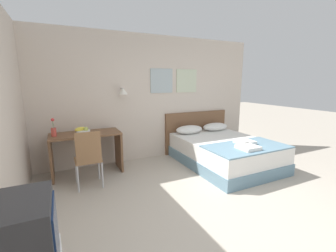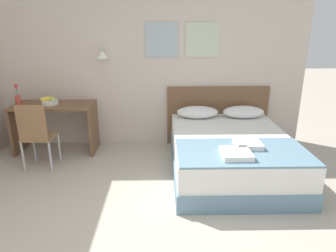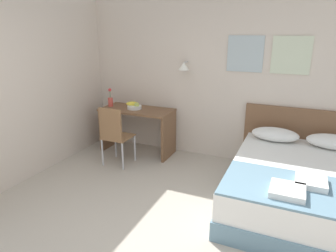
{
  "view_description": "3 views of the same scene",
  "coord_description": "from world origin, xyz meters",
  "px_view_note": "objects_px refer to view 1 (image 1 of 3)",
  "views": [
    {
      "loc": [
        -1.7,
        -1.81,
        1.7
      ],
      "look_at": [
        -0.18,
        1.33,
        1.0
      ],
      "focal_mm": 24.0,
      "sensor_mm": 36.0,
      "label": 1
    },
    {
      "loc": [
        0.35,
        -2.07,
        1.9
      ],
      "look_at": [
        0.42,
        1.39,
        0.75
      ],
      "focal_mm": 32.0,
      "sensor_mm": 36.0,
      "label": 2
    },
    {
      "loc": [
        1.13,
        -1.84,
        2.03
      ],
      "look_at": [
        -0.28,
        1.36,
        0.91
      ],
      "focal_mm": 32.0,
      "sensor_mm": 36.0,
      "label": 3
    }
  ],
  "objects_px": {
    "bed": "(224,152)",
    "pillow_left": "(189,129)",
    "fruit_bowl": "(83,131)",
    "pillow_right": "(215,127)",
    "throw_blanket": "(247,147)",
    "folded_towel_mid_bed": "(248,147)",
    "headboard": "(196,131)",
    "folded_towel_near_foot": "(245,142)",
    "desk": "(86,145)",
    "desk_chair": "(88,156)",
    "television": "(5,246)",
    "flower_vase": "(54,130)"
  },
  "relations": [
    {
      "from": "folded_towel_near_foot",
      "to": "flower_vase",
      "type": "height_order",
      "value": "flower_vase"
    },
    {
      "from": "bed",
      "to": "desk",
      "type": "distance_m",
      "value": 2.71
    },
    {
      "from": "pillow_right",
      "to": "throw_blanket",
      "type": "bearing_deg",
      "value": -104.67
    },
    {
      "from": "pillow_left",
      "to": "folded_towel_mid_bed",
      "type": "height_order",
      "value": "pillow_left"
    },
    {
      "from": "headboard",
      "to": "pillow_right",
      "type": "relative_size",
      "value": 2.58
    },
    {
      "from": "headboard",
      "to": "flower_vase",
      "type": "distance_m",
      "value": 3.14
    },
    {
      "from": "pillow_right",
      "to": "fruit_bowl",
      "type": "height_order",
      "value": "fruit_bowl"
    },
    {
      "from": "headboard",
      "to": "folded_towel_mid_bed",
      "type": "xyz_separation_m",
      "value": [
        -0.11,
        -1.8,
        0.1
      ]
    },
    {
      "from": "desk_chair",
      "to": "fruit_bowl",
      "type": "xyz_separation_m",
      "value": [
        -0.0,
        0.63,
        0.27
      ]
    },
    {
      "from": "throw_blanket",
      "to": "fruit_bowl",
      "type": "relative_size",
      "value": 5.41
    },
    {
      "from": "pillow_right",
      "to": "folded_towel_mid_bed",
      "type": "xyz_separation_m",
      "value": [
        -0.48,
        -1.53,
        -0.04
      ]
    },
    {
      "from": "pillow_left",
      "to": "pillow_right",
      "type": "relative_size",
      "value": 1.0
    },
    {
      "from": "pillow_left",
      "to": "desk",
      "type": "xyz_separation_m",
      "value": [
        -2.22,
        -0.04,
        -0.08
      ]
    },
    {
      "from": "desk",
      "to": "fruit_bowl",
      "type": "distance_m",
      "value": 0.28
    },
    {
      "from": "pillow_left",
      "to": "desk_chair",
      "type": "xyz_separation_m",
      "value": [
        -2.26,
        -0.68,
        -0.07
      ]
    },
    {
      "from": "pillow_right",
      "to": "throw_blanket",
      "type": "xyz_separation_m",
      "value": [
        -0.36,
        -1.39,
        -0.08
      ]
    },
    {
      "from": "headboard",
      "to": "pillow_left",
      "type": "height_order",
      "value": "headboard"
    },
    {
      "from": "headboard",
      "to": "pillow_right",
      "type": "bearing_deg",
      "value": -35.81
    },
    {
      "from": "throw_blanket",
      "to": "flower_vase",
      "type": "xyz_separation_m",
      "value": [
        -3.09,
        1.33,
        0.34
      ]
    },
    {
      "from": "folded_towel_near_foot",
      "to": "folded_towel_mid_bed",
      "type": "distance_m",
      "value": 0.35
    },
    {
      "from": "bed",
      "to": "television",
      "type": "xyz_separation_m",
      "value": [
        -3.27,
        -2.24,
        0.63
      ]
    },
    {
      "from": "throw_blanket",
      "to": "desk",
      "type": "distance_m",
      "value": 2.92
    },
    {
      "from": "headboard",
      "to": "pillow_left",
      "type": "xyz_separation_m",
      "value": [
        -0.36,
        -0.26,
        0.13
      ]
    },
    {
      "from": "folded_towel_near_foot",
      "to": "flower_vase",
      "type": "bearing_deg",
      "value": 159.66
    },
    {
      "from": "fruit_bowl",
      "to": "pillow_right",
      "type": "bearing_deg",
      "value": 1.05
    },
    {
      "from": "fruit_bowl",
      "to": "folded_towel_near_foot",
      "type": "bearing_deg",
      "value": -23.63
    },
    {
      "from": "desk_chair",
      "to": "television",
      "type": "xyz_separation_m",
      "value": [
        -0.64,
        -2.35,
        0.35
      ]
    },
    {
      "from": "folded_towel_mid_bed",
      "to": "fruit_bowl",
      "type": "distance_m",
      "value": 2.93
    },
    {
      "from": "folded_towel_mid_bed",
      "to": "fruit_bowl",
      "type": "bearing_deg",
      "value": 149.55
    },
    {
      "from": "pillow_left",
      "to": "headboard",
      "type": "bearing_deg",
      "value": 35.81
    },
    {
      "from": "folded_towel_near_foot",
      "to": "fruit_bowl",
      "type": "bearing_deg",
      "value": 156.37
    },
    {
      "from": "desk",
      "to": "flower_vase",
      "type": "distance_m",
      "value": 0.61
    },
    {
      "from": "headboard",
      "to": "throw_blanket",
      "type": "height_order",
      "value": "headboard"
    },
    {
      "from": "throw_blanket",
      "to": "desk",
      "type": "xyz_separation_m",
      "value": [
        -2.59,
        1.34,
        -0.0
      ]
    },
    {
      "from": "pillow_left",
      "to": "folded_towel_mid_bed",
      "type": "xyz_separation_m",
      "value": [
        0.25,
        -1.53,
        -0.04
      ]
    },
    {
      "from": "bed",
      "to": "pillow_left",
      "type": "bearing_deg",
      "value": 114.61
    },
    {
      "from": "pillow_left",
      "to": "folded_towel_near_foot",
      "type": "height_order",
      "value": "pillow_left"
    },
    {
      "from": "pillow_left",
      "to": "throw_blanket",
      "type": "xyz_separation_m",
      "value": [
        0.36,
        -1.39,
        -0.08
      ]
    },
    {
      "from": "headboard",
      "to": "folded_towel_near_foot",
      "type": "bearing_deg",
      "value": -86.46
    },
    {
      "from": "pillow_left",
      "to": "television",
      "type": "distance_m",
      "value": 4.21
    },
    {
      "from": "bed",
      "to": "pillow_left",
      "type": "height_order",
      "value": "pillow_left"
    },
    {
      "from": "bed",
      "to": "fruit_bowl",
      "type": "bearing_deg",
      "value": 164.3
    },
    {
      "from": "throw_blanket",
      "to": "pillow_right",
      "type": "bearing_deg",
      "value": 75.33
    },
    {
      "from": "headboard",
      "to": "folded_towel_mid_bed",
      "type": "distance_m",
      "value": 1.8
    },
    {
      "from": "headboard",
      "to": "fruit_bowl",
      "type": "height_order",
      "value": "headboard"
    },
    {
      "from": "bed",
      "to": "headboard",
      "type": "xyz_separation_m",
      "value": [
        0.0,
        1.06,
        0.22
      ]
    },
    {
      "from": "pillow_right",
      "to": "throw_blanket",
      "type": "relative_size",
      "value": 0.43
    },
    {
      "from": "folded_towel_mid_bed",
      "to": "headboard",
      "type": "bearing_deg",
      "value": 86.38
    },
    {
      "from": "folded_towel_near_foot",
      "to": "folded_towel_mid_bed",
      "type": "height_order",
      "value": "same"
    },
    {
      "from": "throw_blanket",
      "to": "television",
      "type": "height_order",
      "value": "television"
    }
  ]
}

